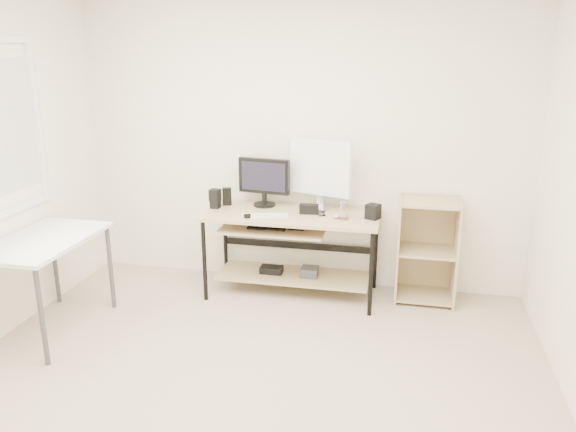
# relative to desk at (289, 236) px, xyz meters

# --- Properties ---
(room) EXTENTS (4.01, 4.01, 2.62)m
(room) POSITION_rel_desk_xyz_m (-0.11, -1.62, 0.78)
(room) COLOR #B8A68D
(room) RESTS_ON ground
(desk) EXTENTS (1.50, 0.65, 0.75)m
(desk) POSITION_rel_desk_xyz_m (0.00, 0.00, 0.00)
(desk) COLOR tan
(desk) RESTS_ON ground
(side_table) EXTENTS (0.60, 1.00, 0.75)m
(side_table) POSITION_rel_desk_xyz_m (-1.65, -1.06, 0.13)
(side_table) COLOR white
(side_table) RESTS_ON ground
(shelf_unit) EXTENTS (0.50, 0.40, 0.90)m
(shelf_unit) POSITION_rel_desk_xyz_m (1.18, 0.16, -0.09)
(shelf_unit) COLOR tan
(shelf_unit) RESTS_ON ground
(black_monitor) EXTENTS (0.47, 0.20, 0.43)m
(black_monitor) POSITION_rel_desk_xyz_m (-0.27, 0.17, 0.46)
(black_monitor) COLOR black
(black_monitor) RESTS_ON desk
(white_imac) EXTENTS (0.56, 0.23, 0.61)m
(white_imac) POSITION_rel_desk_xyz_m (0.24, 0.18, 0.57)
(white_imac) COLOR silver
(white_imac) RESTS_ON desk
(keyboard) EXTENTS (0.41, 0.19, 0.01)m
(keyboard) POSITION_rel_desk_xyz_m (-0.18, -0.14, 0.22)
(keyboard) COLOR white
(keyboard) RESTS_ON desk
(mouse) EXTENTS (0.07, 0.11, 0.04)m
(mouse) POSITION_rel_desk_xyz_m (0.42, -0.06, 0.23)
(mouse) COLOR #BCBCC1
(mouse) RESTS_ON desk
(center_speaker) EXTENTS (0.17, 0.09, 0.08)m
(center_speaker) POSITION_rel_desk_xyz_m (0.17, 0.01, 0.25)
(center_speaker) COLOR black
(center_speaker) RESTS_ON desk
(speaker_left) EXTENTS (0.09, 0.09, 0.17)m
(speaker_left) POSITION_rel_desk_xyz_m (-0.67, 0.01, 0.30)
(speaker_left) COLOR black
(speaker_left) RESTS_ON desk
(speaker_right) EXTENTS (0.14, 0.14, 0.12)m
(speaker_right) POSITION_rel_desk_xyz_m (0.71, -0.02, 0.27)
(speaker_right) COLOR black
(speaker_right) RESTS_ON desk
(audio_controller) EXTENTS (0.09, 0.07, 0.16)m
(audio_controller) POSITION_rel_desk_xyz_m (-0.60, 0.13, 0.29)
(audio_controller) COLOR black
(audio_controller) RESTS_ON desk
(volume_puck) EXTENTS (0.07, 0.07, 0.03)m
(volume_puck) POSITION_rel_desk_xyz_m (-0.32, -0.21, 0.22)
(volume_puck) COLOR black
(volume_puck) RESTS_ON desk
(smartphone) EXTENTS (0.09, 0.12, 0.01)m
(smartphone) POSITION_rel_desk_xyz_m (0.27, 0.00, 0.22)
(smartphone) COLOR black
(smartphone) RESTS_ON desk
(coaster) EXTENTS (0.12, 0.12, 0.01)m
(coaster) POSITION_rel_desk_xyz_m (0.48, -0.09, 0.21)
(coaster) COLOR #8C5C3F
(coaster) RESTS_ON desk
(drinking_glass) EXTENTS (0.10, 0.10, 0.14)m
(drinking_glass) POSITION_rel_desk_xyz_m (0.48, -0.09, 0.29)
(drinking_glass) COLOR white
(drinking_glass) RESTS_ON coaster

